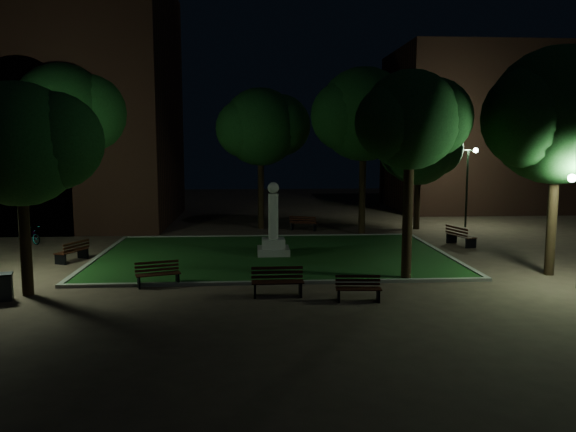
# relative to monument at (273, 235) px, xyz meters

# --- Properties ---
(ground) EXTENTS (80.00, 80.00, 0.00)m
(ground) POSITION_rel_monument_xyz_m (0.00, -2.00, -0.96)
(ground) COLOR #4D392D
(lawn) EXTENTS (15.00, 10.00, 0.08)m
(lawn) POSITION_rel_monument_xyz_m (0.00, 0.00, -0.92)
(lawn) COLOR #194116
(lawn) RESTS_ON ground
(lawn_kerb) EXTENTS (15.40, 10.40, 0.12)m
(lawn_kerb) POSITION_rel_monument_xyz_m (0.00, 0.00, -0.90)
(lawn_kerb) COLOR slate
(lawn_kerb) RESTS_ON ground
(monument) EXTENTS (1.40, 1.40, 3.20)m
(monument) POSITION_rel_monument_xyz_m (0.00, 0.00, 0.00)
(monument) COLOR gray
(monument) RESTS_ON lawn
(building_main) EXTENTS (20.00, 12.00, 15.00)m
(building_main) POSITION_rel_monument_xyz_m (-15.86, 11.79, 6.42)
(building_main) COLOR #44231A
(building_main) RESTS_ON ground
(building_far) EXTENTS (16.00, 10.00, 12.00)m
(building_far) POSITION_rel_monument_xyz_m (18.00, 18.00, 5.04)
(building_far) COLOR #44231A
(building_far) RESTS_ON ground
(tree_west) EXTENTS (4.88, 3.98, 6.91)m
(tree_west) POSITION_rel_monument_xyz_m (-8.20, -6.01, 3.96)
(tree_west) COLOR black
(tree_west) RESTS_ON ground
(tree_north_er) EXTENTS (6.13, 5.00, 9.02)m
(tree_north_er) POSITION_rel_monument_xyz_m (5.17, 5.62, 5.56)
(tree_north_er) COLOR black
(tree_north_er) RESTS_ON ground
(tree_ne) EXTENTS (4.98, 4.07, 6.65)m
(tree_ne) POSITION_rel_monument_xyz_m (8.76, 7.50, 3.65)
(tree_ne) COLOR black
(tree_ne) RESTS_ON ground
(tree_east) EXTENTS (6.21, 5.07, 8.50)m
(tree_east) POSITION_rel_monument_xyz_m (10.43, -4.28, 5.01)
(tree_east) COLOR black
(tree_east) RESTS_ON ground
(tree_se) EXTENTS (4.34, 3.54, 7.55)m
(tree_se) POSITION_rel_monument_xyz_m (4.76, -4.70, 4.80)
(tree_se) COLOR black
(tree_se) RESTS_ON ground
(tree_nw) EXTENTS (6.91, 5.64, 9.27)m
(tree_nw) POSITION_rel_monument_xyz_m (-10.75, 6.77, 5.49)
(tree_nw) COLOR black
(tree_nw) RESTS_ON ground
(tree_far_north) EXTENTS (5.49, 4.48, 8.17)m
(tree_far_north) POSITION_rel_monument_xyz_m (-0.31, 8.31, 4.96)
(tree_far_north) COLOR black
(tree_far_north) RESTS_ON ground
(lamppost_nw) EXTENTS (1.18, 0.28, 4.41)m
(lamppost_nw) POSITION_rel_monument_xyz_m (-11.62, 8.32, 2.13)
(lamppost_nw) COLOR black
(lamppost_nw) RESTS_ON ground
(lamppost_ne) EXTENTS (1.18, 0.28, 4.71)m
(lamppost_ne) POSITION_rel_monument_xyz_m (11.84, 8.10, 2.31)
(lamppost_ne) COLOR black
(lamppost_ne) RESTS_ON ground
(bench_near_left) EXTENTS (1.71, 0.63, 0.93)m
(bench_near_left) POSITION_rel_monument_xyz_m (-0.12, -6.60, -0.52)
(bench_near_left) COLOR black
(bench_near_left) RESTS_ON ground
(bench_near_right) EXTENTS (1.46, 0.61, 0.78)m
(bench_near_right) POSITION_rel_monument_xyz_m (2.41, -7.34, -0.59)
(bench_near_right) COLOR black
(bench_near_right) RESTS_ON ground
(bench_west_near) EXTENTS (1.61, 0.97, 0.84)m
(bench_west_near) POSITION_rel_monument_xyz_m (-4.24, -5.00, -0.56)
(bench_west_near) COLOR black
(bench_west_near) RESTS_ON ground
(bench_left_side) EXTENTS (1.12, 1.67, 0.87)m
(bench_left_side) POSITION_rel_monument_xyz_m (-8.50, -0.63, -0.55)
(bench_left_side) COLOR black
(bench_left_side) RESTS_ON ground
(bench_right_side) EXTENTS (1.05, 1.82, 0.94)m
(bench_right_side) POSITION_rel_monument_xyz_m (9.22, 2.03, -0.51)
(bench_right_side) COLOR black
(bench_right_side) RESTS_ON ground
(bench_far_side) EXTENTS (1.63, 1.01, 0.84)m
(bench_far_side) POSITION_rel_monument_xyz_m (2.00, 7.35, -0.56)
(bench_far_side) COLOR black
(bench_far_side) RESTS_ON ground
(trash_bin) EXTENTS (0.63, 0.63, 0.87)m
(trash_bin) POSITION_rel_monument_xyz_m (-8.78, -6.59, -0.51)
(trash_bin) COLOR black
(trash_bin) RESTS_ON ground
(bicycle) EXTENTS (1.72, 1.43, 0.88)m
(bicycle) POSITION_rel_monument_xyz_m (-12.03, 3.88, -0.51)
(bicycle) COLOR black
(bicycle) RESTS_ON ground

